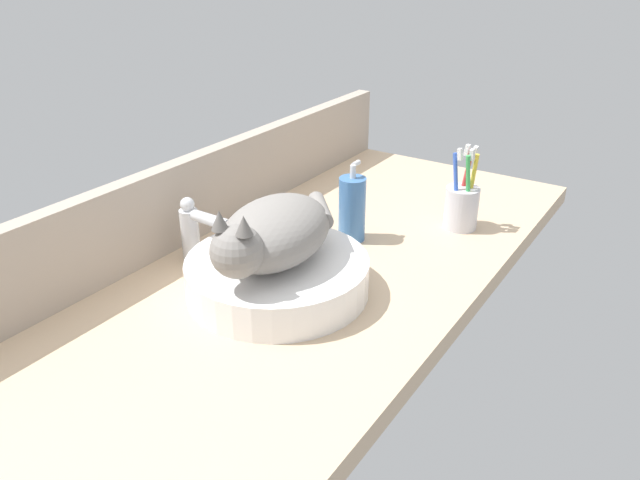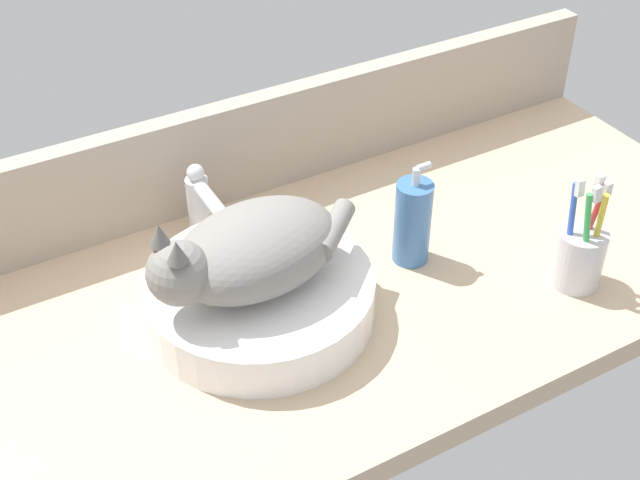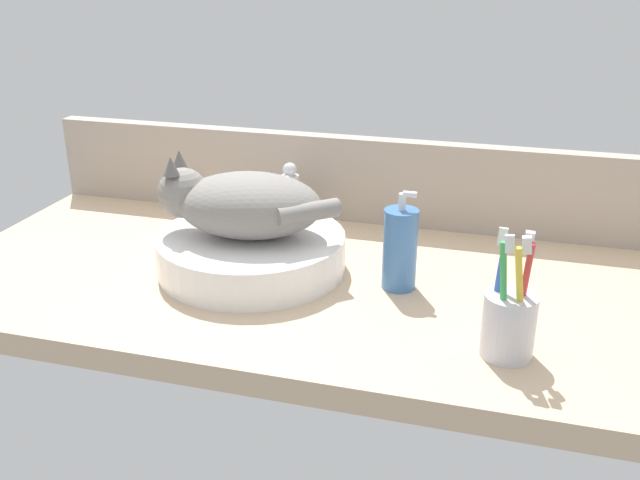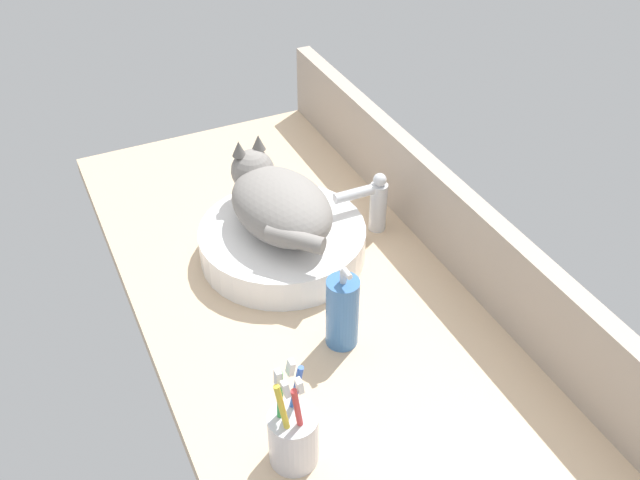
% 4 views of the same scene
% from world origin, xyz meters
% --- Properties ---
extents(ground_plane, '(1.38, 0.62, 0.04)m').
position_xyz_m(ground_plane, '(0.00, 0.00, -0.02)').
color(ground_plane, '#D1B28E').
extents(backsplash_panel, '(1.38, 0.04, 0.18)m').
position_xyz_m(backsplash_panel, '(0.00, 0.29, 0.09)').
color(backsplash_panel, '#AD9E8E').
rests_on(backsplash_panel, ground_plane).
extents(sink_basin, '(0.33, 0.33, 0.07)m').
position_xyz_m(sink_basin, '(-0.14, 0.00, 0.03)').
color(sink_basin, white).
rests_on(sink_basin, ground_plane).
extents(cat, '(0.32, 0.20, 0.14)m').
position_xyz_m(cat, '(-0.15, 0.00, 0.12)').
color(cat, gray).
rests_on(cat, sink_basin).
extents(faucet, '(0.04, 0.12, 0.14)m').
position_xyz_m(faucet, '(-0.14, 0.20, 0.07)').
color(faucet, silver).
rests_on(faucet, ground_plane).
extents(soap_dispenser, '(0.06, 0.06, 0.17)m').
position_xyz_m(soap_dispenser, '(0.12, -0.00, 0.07)').
color(soap_dispenser, '#3F72B2').
rests_on(soap_dispenser, ground_plane).
extents(toothbrush_cup, '(0.07, 0.07, 0.19)m').
position_xyz_m(toothbrush_cup, '(0.31, -0.17, 0.05)').
color(toothbrush_cup, silver).
rests_on(toothbrush_cup, ground_plane).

